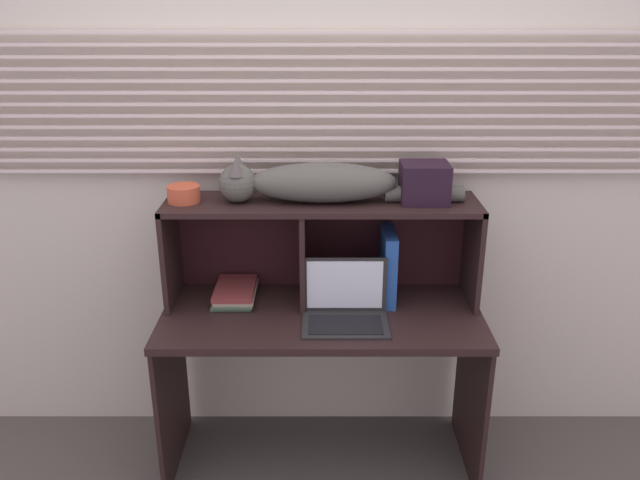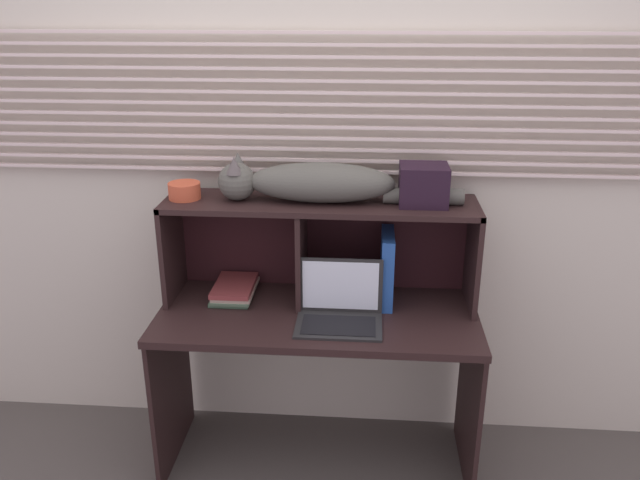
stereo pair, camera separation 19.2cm
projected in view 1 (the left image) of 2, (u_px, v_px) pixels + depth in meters
back_panel_with_blinds at (320, 158)px, 2.63m from camera, size 4.40×0.08×2.50m
desk at (320, 345)px, 2.58m from camera, size 1.26×0.56×0.71m
hutch_shelf_unit at (318, 230)px, 2.56m from camera, size 1.23×0.30×0.42m
cat at (312, 183)px, 2.46m from camera, size 0.95×0.18×0.18m
laptop at (343, 309)px, 2.44m from camera, size 0.33×0.22×0.23m
binder_upright at (387, 266)px, 2.59m from camera, size 0.05×0.22×0.30m
book_stack at (234, 293)px, 2.62m from camera, size 0.17×0.26×0.06m
small_basket at (182, 194)px, 2.48m from camera, size 0.13×0.13×0.06m
storage_box at (422, 183)px, 2.46m from camera, size 0.18×0.16×0.15m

